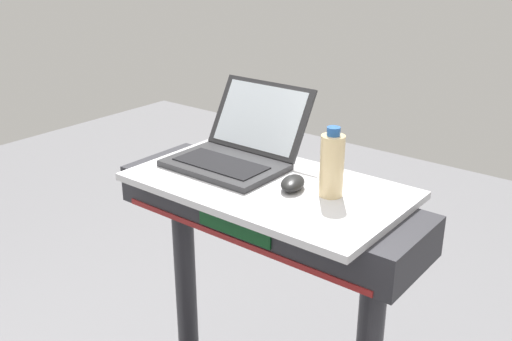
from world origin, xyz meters
TOP-DOWN VIEW (x-y plane):
  - desk_board at (0.00, 0.70)m, footprint 0.75×0.43m
  - laptop at (-0.16, 0.76)m, footprint 0.33×0.34m
  - computer_mouse at (0.08, 0.70)m, footprint 0.09×0.11m
  - water_bottle at (0.18, 0.73)m, footprint 0.06×0.06m

SIDE VIEW (x-z plane):
  - desk_board at x=0.00m, z-range 1.09..1.11m
  - computer_mouse at x=0.08m, z-range 1.11..1.15m
  - laptop at x=-0.16m, z-range 1.05..1.26m
  - water_bottle at x=0.18m, z-range 1.10..1.29m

